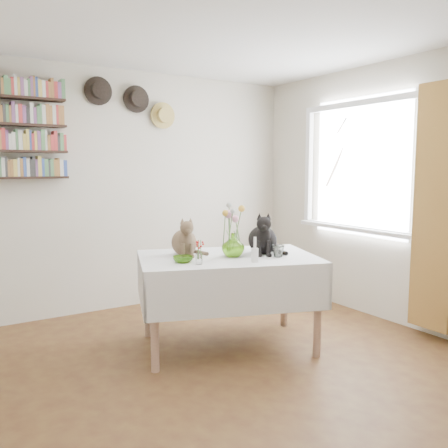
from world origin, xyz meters
TOP-DOWN VIEW (x-y plane):
  - room at (0.00, 0.00)m, footprint 4.08×4.58m
  - window at (1.97, 0.80)m, footprint 0.12×1.52m
  - curtain at (1.90, -0.12)m, footprint 0.12×0.38m
  - dining_table at (0.30, 0.69)m, footprint 1.66×1.35m
  - tabby_cat at (0.02, 0.92)m, footprint 0.29×0.33m
  - black_cat at (0.61, 0.63)m, footprint 0.37×0.39m
  - flower_vase at (0.32, 0.64)m, footprint 0.21×0.21m
  - green_bowl at (-0.13, 0.65)m, footprint 0.19×0.19m
  - drinking_glass at (0.63, 0.43)m, footprint 0.12×0.12m
  - candlestick at (0.34, 0.36)m, footprint 0.05×0.05m
  - berry_jar at (-0.06, 0.52)m, footprint 0.05×0.05m
  - porcelain_figurine at (0.74, 0.58)m, footprint 0.04×0.04m
  - flower_bouquet at (0.32, 0.65)m, footprint 0.17×0.12m
  - bookshelf_unit at (-1.10, 2.16)m, footprint 1.00×0.16m
  - wall_hats at (0.12, 2.19)m, footprint 0.98×0.09m

SIDE VIEW (x-z plane):
  - dining_table at x=0.30m, z-range 0.19..0.96m
  - green_bowl at x=-0.13m, z-range 0.77..0.82m
  - porcelain_figurine at x=0.74m, z-range 0.76..0.85m
  - drinking_glass at x=0.63m, z-range 0.77..0.86m
  - candlestick at x=0.34m, z-range 0.73..0.93m
  - berry_jar at x=-0.06m, z-range 0.76..0.96m
  - flower_vase at x=0.32m, z-range 0.77..0.96m
  - tabby_cat at x=0.02m, z-range 0.77..1.10m
  - black_cat at x=0.61m, z-range 0.77..1.13m
  - flower_bouquet at x=0.32m, z-range 0.91..1.31m
  - curtain at x=1.90m, z-range 0.10..2.20m
  - room at x=0.00m, z-range -0.04..2.54m
  - window at x=1.97m, z-range 0.74..2.06m
  - bookshelf_unit at x=-1.10m, z-range 1.39..2.30m
  - wall_hats at x=0.12m, z-range 1.93..2.41m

